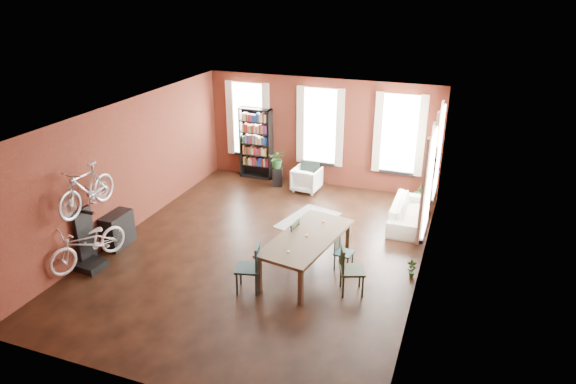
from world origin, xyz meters
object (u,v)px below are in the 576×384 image
at_px(bookshelf, 256,143).
at_px(dining_chair_d, 344,253).
at_px(plant_stand, 278,177).
at_px(bike_trainer, 91,265).
at_px(dining_table, 307,254).
at_px(cream_sofa, 409,209).
at_px(dining_chair_a, 248,268).
at_px(console_table, 118,230).
at_px(bicycle_floor, 85,225).
at_px(white_armchair, 307,178).
at_px(dining_chair_c, 352,270).
at_px(dining_chair_b, 287,241).

bearing_deg(bookshelf, dining_chair_d, -48.25).
xyz_separation_m(dining_chair_d, plant_stand, (-3.07, 3.98, -0.11)).
bearing_deg(bookshelf, bike_trainer, -100.57).
bearing_deg(dining_table, cream_sofa, 70.10).
xyz_separation_m(dining_chair_a, bookshelf, (-2.35, 5.87, 0.59)).
bearing_deg(console_table, dining_table, 5.27).
xyz_separation_m(dining_chair_a, cream_sofa, (2.60, 4.17, -0.10)).
bearing_deg(bike_trainer, console_table, 95.48).
height_order(bookshelf, bicycle_floor, bookshelf).
height_order(bike_trainer, plant_stand, plant_stand).
xyz_separation_m(dining_chair_a, dining_chair_d, (1.59, 1.45, -0.11)).
distance_m(dining_chair_d, cream_sofa, 2.90).
distance_m(white_armchair, bike_trainer, 6.53).
relative_size(plant_stand, bicycle_floor, 0.32).
height_order(dining_chair_c, plant_stand, dining_chair_c).
height_order(console_table, plant_stand, console_table).
height_order(bookshelf, white_armchair, bookshelf).
distance_m(console_table, plant_stand, 5.22).
bearing_deg(dining_chair_d, dining_chair_a, 139.37).
distance_m(bookshelf, plant_stand, 1.27).
xyz_separation_m(white_armchair, plant_stand, (-0.94, 0.06, -0.10)).
xyz_separation_m(white_armchair, bicycle_floor, (-2.97, -5.81, 0.67)).
xyz_separation_m(dining_chair_a, white_armchair, (-0.54, 5.37, -0.13)).
distance_m(dining_chair_b, bicycle_floor, 4.27).
xyz_separation_m(dining_chair_b, white_armchair, (-0.86, 4.00, -0.10)).
bearing_deg(cream_sofa, dining_chair_c, 169.91).
relative_size(dining_table, bicycle_floor, 1.35).
bearing_deg(dining_chair_c, console_table, 68.40).
height_order(dining_chair_c, cream_sofa, dining_chair_c).
relative_size(dining_chair_a, console_table, 1.28).
bearing_deg(bicycle_floor, dining_chair_c, 26.81).
bearing_deg(cream_sofa, plant_stand, 72.85).
distance_m(dining_table, dining_chair_d, 0.81).
relative_size(dining_table, dining_chair_b, 2.50).
xyz_separation_m(dining_chair_b, bicycle_floor, (-3.83, -1.81, 0.57)).
relative_size(dining_chair_b, dining_chair_d, 1.23).
xyz_separation_m(plant_stand, bicycle_floor, (-2.03, -5.86, 0.77)).
relative_size(dining_chair_d, white_armchair, 1.03).
relative_size(dining_chair_a, plant_stand, 1.78).
xyz_separation_m(white_armchair, bike_trainer, (-2.99, -5.79, -0.31)).
relative_size(bookshelf, cream_sofa, 1.06).
bearing_deg(white_armchair, console_table, 61.25).
xyz_separation_m(dining_chair_c, dining_chair_d, (-0.37, 0.81, -0.11)).
relative_size(cream_sofa, bike_trainer, 3.98).
bearing_deg(white_armchair, cream_sofa, 163.70).
bearing_deg(bicycle_floor, dining_chair_d, 36.01).
relative_size(dining_chair_d, cream_sofa, 0.38).
relative_size(dining_chair_a, dining_chair_c, 1.00).
bearing_deg(dining_chair_b, cream_sofa, 146.74).
distance_m(white_armchair, bicycle_floor, 6.55).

